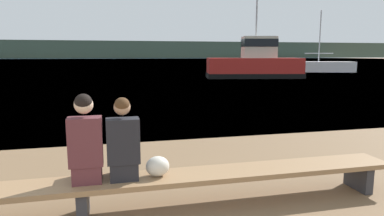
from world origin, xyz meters
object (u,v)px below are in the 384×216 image
moored_sailboat (321,67)px  tugboat_red (255,65)px  person_left (86,144)px  shopping_bag (158,166)px  bench_main (83,188)px  person_right (123,145)px

moored_sailboat → tugboat_red: bearing=140.7°
person_left → shopping_bag: size_ratio=3.64×
bench_main → tugboat_red: size_ratio=1.00×
person_right → shopping_bag: size_ratio=3.45×
tugboat_red → person_left: bearing=163.4°
shopping_bag → tugboat_red: size_ratio=0.04×
bench_main → tugboat_red: tugboat_red is taller
shopping_bag → tugboat_red: tugboat_red is taller
person_left → shopping_bag: 0.89m
tugboat_red → moored_sailboat: 12.91m
tugboat_red → moored_sailboat: bearing=-46.0°
person_left → shopping_bag: (0.83, 0.00, -0.33)m
bench_main → person_left: bearing=8.1°
bench_main → tugboat_red: bearing=61.7°
bench_main → person_right: size_ratio=8.19×
bench_main → person_left: person_left is taller
person_left → person_right: (0.42, 0.00, -0.04)m
shopping_bag → moored_sailboat: bearing=53.0°
shopping_bag → moored_sailboat: size_ratio=0.04×
bench_main → person_right: bearing=1.4°
person_left → moored_sailboat: size_ratio=0.15×
person_left → shopping_bag: bearing=0.2°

